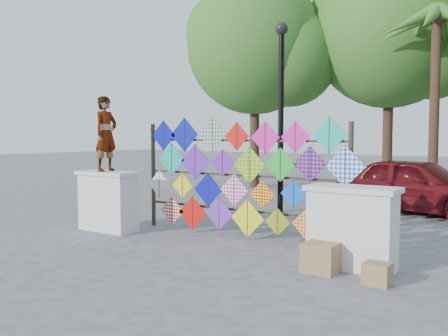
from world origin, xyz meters
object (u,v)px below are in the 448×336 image
at_px(kite_rack, 239,177).
at_px(vendor_woman, 106,134).
at_px(lamppost, 281,105).
at_px(sedan, 417,185).

distance_m(kite_rack, vendor_woman, 3.06).
bearing_deg(vendor_woman, lamppost, -55.78).
bearing_deg(vendor_woman, kite_rack, -73.26).
relative_size(kite_rack, lamppost, 1.11).
bearing_deg(kite_rack, vendor_woman, -161.53).
relative_size(vendor_woman, sedan, 0.37).
xyz_separation_m(kite_rack, vendor_woman, (-2.79, -0.93, 0.85)).
bearing_deg(vendor_woman, sedan, -40.60).
bearing_deg(sedan, vendor_woman, 154.57).
xyz_separation_m(vendor_woman, lamppost, (3.03, 2.20, 0.61)).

